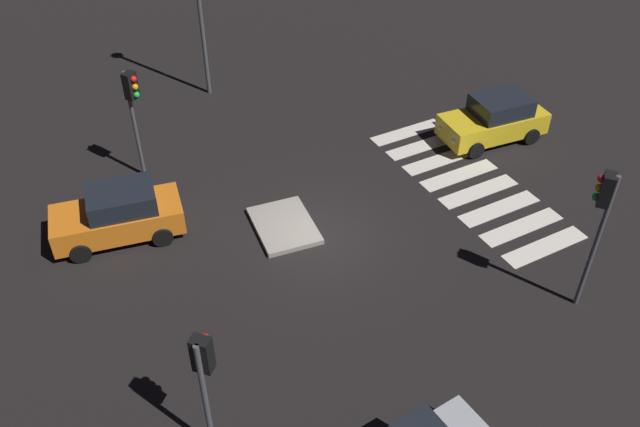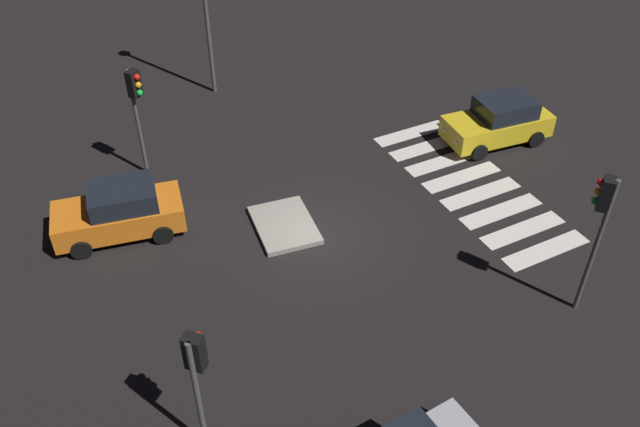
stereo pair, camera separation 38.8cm
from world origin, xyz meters
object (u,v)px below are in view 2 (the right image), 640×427
car_yellow (499,121)px  car_orange (120,212)px  traffic_light_north (136,98)px  traffic_light_west (196,366)px  traffic_island (284,225)px  traffic_light_south (601,214)px

car_yellow → car_orange: (1.24, 14.80, -0.00)m
car_yellow → car_orange: car_yellow is taller
traffic_light_north → traffic_light_west: 11.90m
car_yellow → car_orange: size_ratio=0.99×
car_orange → traffic_light_north: traffic_light_north is taller
traffic_island → car_orange: bearing=65.7°
car_orange → traffic_light_south: 14.75m
car_yellow → traffic_light_west: 16.87m
car_orange → traffic_light_west: (-8.78, 0.16, 1.97)m
traffic_light_south → car_yellow: bearing=-64.6°
traffic_light_south → traffic_light_west: (0.69, 11.16, -0.67)m
traffic_light_south → car_orange: bearing=9.4°
traffic_light_south → traffic_light_west: bearing=46.6°
traffic_light_north → traffic_light_south: size_ratio=0.91×
traffic_island → car_orange: size_ratio=0.63×
traffic_light_north → traffic_light_south: (-12.42, -9.25, 0.31)m
traffic_island → car_orange: (2.23, 4.93, 0.82)m
traffic_light_north → car_yellow: bearing=39.1°
traffic_island → traffic_light_west: size_ratio=0.74×
traffic_light_north → traffic_light_west: size_ratio=1.13×
car_orange → traffic_island: bearing=166.4°
traffic_light_north → traffic_light_south: traffic_light_south is taller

